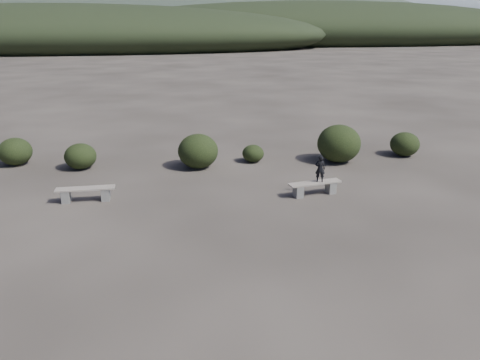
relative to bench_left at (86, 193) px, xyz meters
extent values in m
plane|color=#2E2823|center=(4.62, -5.20, -0.29)|extent=(1200.00, 1200.00, 0.00)
cube|color=#66625F|center=(-0.63, -0.02, -0.08)|extent=(0.27, 0.37, 0.42)
cube|color=#66625F|center=(0.63, 0.02, -0.08)|extent=(0.27, 0.37, 0.42)
cube|color=gray|center=(0.00, 0.00, 0.16)|extent=(1.89, 0.46, 0.05)
cube|color=#66625F|center=(7.01, -0.53, -0.08)|extent=(0.32, 0.40, 0.41)
cube|color=#66625F|center=(8.22, -0.30, -0.08)|extent=(0.32, 0.40, 0.41)
cube|color=gray|center=(7.62, -0.41, 0.15)|extent=(1.89, 0.73, 0.05)
imported|color=black|center=(7.78, -0.38, 0.64)|extent=(0.37, 0.28, 0.92)
ellipsoid|color=black|center=(-0.83, 3.72, 0.23)|extent=(1.25, 1.25, 1.02)
ellipsoid|color=black|center=(3.84, 3.23, 0.40)|extent=(1.61, 1.61, 1.38)
ellipsoid|color=black|center=(6.15, 3.75, 0.08)|extent=(0.91, 0.91, 0.73)
ellipsoid|color=black|center=(9.70, 3.30, 0.50)|extent=(1.79, 1.79, 1.57)
ellipsoid|color=black|center=(12.87, 3.81, 0.24)|extent=(1.25, 1.25, 1.04)
ellipsoid|color=black|center=(-3.57, 4.60, 0.28)|extent=(1.33, 1.33, 1.12)
ellipsoid|color=black|center=(-20.38, 84.80, 2.41)|extent=(110.00, 40.00, 12.00)
ellipsoid|color=black|center=(39.62, 104.80, 2.86)|extent=(120.00, 44.00, 14.00)
ellipsoid|color=#2F382E|center=(4.62, 154.80, 5.11)|extent=(190.00, 64.00, 24.00)
ellipsoid|color=slate|center=(74.62, 294.80, 9.61)|extent=(340.00, 110.00, 44.00)
ellipsoid|color=#949AA7|center=(-25.38, 394.80, 12.31)|extent=(460.00, 140.00, 56.00)
camera|label=1|loc=(3.15, -14.88, 5.39)|focal=35.00mm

